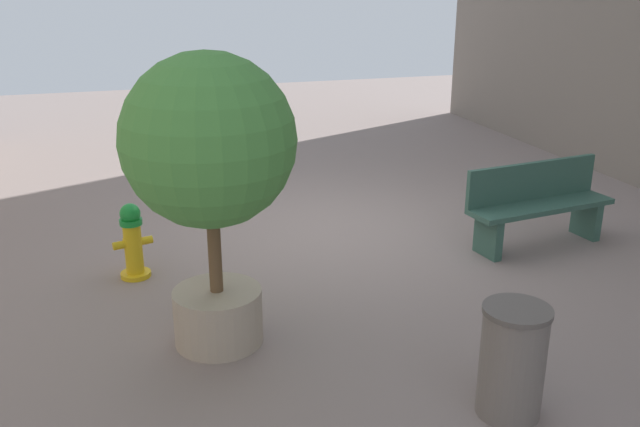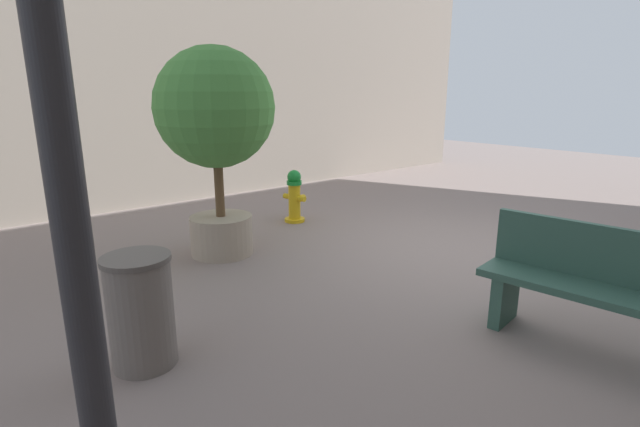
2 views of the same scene
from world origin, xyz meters
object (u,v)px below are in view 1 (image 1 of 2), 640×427
object	(u,v)px
bench_near	(537,203)
trash_bin	(512,361)
fire_hydrant	(133,241)
planter_tree	(210,158)

from	to	relation	value
bench_near	trash_bin	world-z (taller)	bench_near
fire_hydrant	planter_tree	bearing A→B (deg)	111.59
fire_hydrant	bench_near	distance (m)	4.50
bench_near	fire_hydrant	bearing A→B (deg)	-5.18
fire_hydrant	trash_bin	distance (m)	4.01
trash_bin	bench_near	bearing A→B (deg)	-126.20
bench_near	trash_bin	distance (m)	3.44
fire_hydrant	planter_tree	size ratio (longest dim) A/B	0.33
fire_hydrant	trash_bin	world-z (taller)	trash_bin
bench_near	trash_bin	xyz separation A→B (m)	(2.03, 2.78, -0.08)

